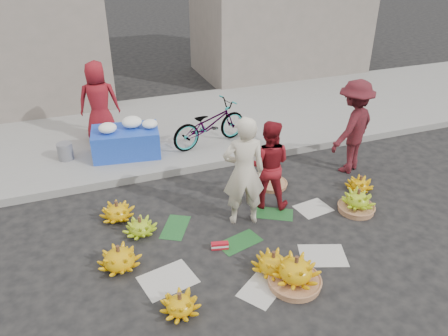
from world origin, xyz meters
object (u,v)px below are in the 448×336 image
object	(u,v)px
banana_bunch_0	(119,258)
bicycle	(210,124)
flower_table	(126,140)
vendor_cream	(244,172)
banana_bunch_4	(357,202)

from	to	relation	value
banana_bunch_0	bicycle	bearing A→B (deg)	52.44
banana_bunch_0	flower_table	distance (m)	3.30
banana_bunch_0	bicycle	world-z (taller)	bicycle
vendor_cream	flower_table	bearing A→B (deg)	-52.17
banana_bunch_0	vendor_cream	size ratio (longest dim) A/B	0.34
bicycle	banana_bunch_0	bearing A→B (deg)	128.07
banana_bunch_4	bicycle	xyz separation A→B (m)	(-1.51, 3.07, 0.40)
banana_bunch_0	flower_table	bearing A→B (deg)	78.30
vendor_cream	banana_bunch_0	bearing A→B (deg)	24.10
banana_bunch_0	bicycle	distance (m)	3.92
banana_bunch_0	bicycle	size ratio (longest dim) A/B	0.35
vendor_cream	bicycle	xyz separation A→B (m)	(0.36, 2.66, -0.32)
bicycle	banana_bunch_4	bearing A→B (deg)	-168.21
flower_table	banana_bunch_4	bearing A→B (deg)	-36.45
banana_bunch_4	flower_table	bearing A→B (deg)	135.20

